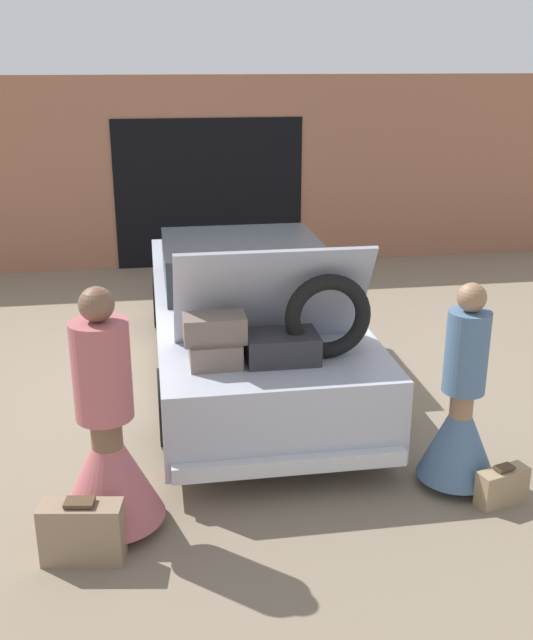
% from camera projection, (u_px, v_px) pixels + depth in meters
% --- Properties ---
extents(ground_plane, '(40.00, 40.00, 0.00)m').
position_uv_depth(ground_plane, '(247.00, 369.00, 7.69)').
color(ground_plane, '#7F705B').
extents(garage_wall_back, '(12.00, 0.14, 2.80)m').
position_uv_depth(garage_wall_back, '(208.00, 173.00, 11.15)').
color(garage_wall_back, '#9E664C').
rests_on(garage_wall_back, ground_plane).
extents(car, '(1.83, 4.86, 1.71)m').
position_uv_depth(car, '(246.00, 314.00, 7.48)').
color(car, '#B2B7C6').
rests_on(car, ground_plane).
extents(person_left, '(0.71, 0.71, 1.71)m').
position_uv_depth(person_left, '(108.00, 448.00, 4.92)').
color(person_left, brown).
rests_on(person_left, ground_plane).
extents(person_right, '(0.58, 0.58, 1.57)m').
position_uv_depth(person_right, '(460.00, 416.00, 5.44)').
color(person_right, '#997051').
rests_on(person_right, ground_plane).
extents(suitcase_beside_left_person, '(0.54, 0.27, 0.43)m').
position_uv_depth(suitcase_beside_left_person, '(82.00, 532.00, 4.71)').
color(suitcase_beside_left_person, '#8C7259').
rests_on(suitcase_beside_left_person, ground_plane).
extents(suitcase_beside_right_person, '(0.41, 0.24, 0.30)m').
position_uv_depth(suitcase_beside_right_person, '(502.00, 486.00, 5.34)').
color(suitcase_beside_right_person, '#9E8460').
rests_on(suitcase_beside_right_person, ground_plane).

